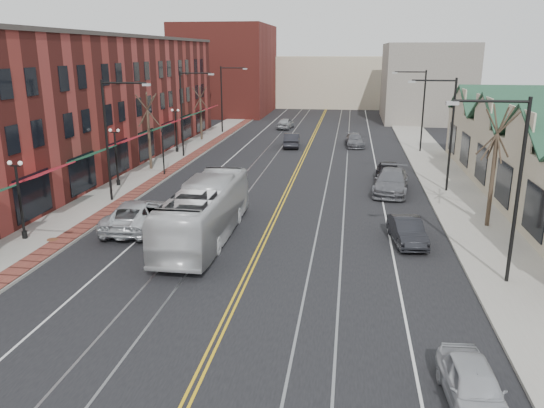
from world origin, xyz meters
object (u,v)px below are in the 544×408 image
(transit_bus, at_px, (205,212))
(parked_car_d, at_px, (389,173))
(parked_suv, at_px, (138,214))
(parked_car_a, at_px, (473,386))
(parked_car_b, at_px, (407,231))
(parked_car_c, at_px, (391,182))

(transit_bus, height_order, parked_car_d, transit_bus)
(parked_suv, xyz_separation_m, parked_car_a, (15.71, -13.88, -0.19))
(parked_car_b, xyz_separation_m, parked_car_c, (-0.13, 10.54, 0.16))
(transit_bus, xyz_separation_m, parked_car_a, (11.38, -12.65, -0.91))
(parked_car_d, bearing_deg, transit_bus, -125.09)
(parked_car_a, distance_m, parked_car_d, 27.38)
(parked_car_a, height_order, parked_car_c, parked_car_c)
(parked_car_a, distance_m, parked_car_c, 24.23)
(parked_car_c, bearing_deg, parked_car_b, -81.69)
(parked_car_c, bearing_deg, parked_car_d, 97.61)
(parked_car_a, bearing_deg, parked_car_b, 89.08)
(parked_car_a, relative_size, parked_car_b, 0.93)
(transit_bus, xyz_separation_m, parked_car_b, (10.80, 1.02, -0.88))
(parked_suv, distance_m, parked_car_a, 20.96)
(parked_suv, height_order, parked_car_d, parked_suv)
(parked_suv, xyz_separation_m, parked_car_d, (15.00, 13.49, -0.04))
(transit_bus, height_order, parked_suv, transit_bus)
(parked_suv, xyz_separation_m, parked_car_b, (15.13, -0.20, -0.16))
(parked_car_b, distance_m, parked_car_d, 13.70)
(parked_suv, relative_size, parked_car_a, 1.57)
(parked_car_c, bearing_deg, parked_car_a, -80.72)
(parked_car_a, relative_size, parked_car_d, 0.82)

